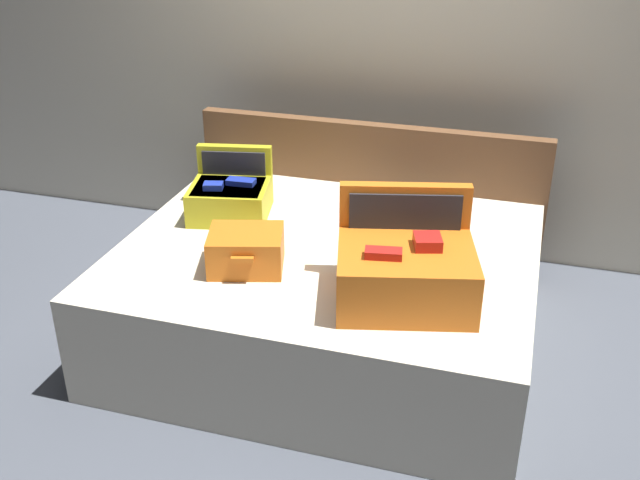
% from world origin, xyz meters
% --- Properties ---
extents(ground_plane, '(12.00, 12.00, 0.00)m').
position_xyz_m(ground_plane, '(0.00, 0.00, 0.00)').
color(ground_plane, '#4C515B').
extents(back_wall, '(8.00, 0.10, 2.60)m').
position_xyz_m(back_wall, '(0.00, 1.65, 1.30)').
color(back_wall, beige).
rests_on(back_wall, ground).
extents(bed, '(1.97, 1.63, 0.54)m').
position_xyz_m(bed, '(0.00, 0.40, 0.27)').
color(bed, beige).
rests_on(bed, ground).
extents(headboard, '(2.01, 0.08, 0.89)m').
position_xyz_m(headboard, '(0.00, 1.25, 0.45)').
color(headboard, brown).
rests_on(headboard, ground).
extents(hard_case_large, '(0.67, 0.61, 0.44)m').
position_xyz_m(hard_case_large, '(0.44, 0.05, 0.68)').
color(hard_case_large, '#D16619').
rests_on(hard_case_large, bed).
extents(hard_case_medium, '(0.46, 0.45, 0.33)m').
position_xyz_m(hard_case_medium, '(-0.59, 0.62, 0.65)').
color(hard_case_medium, gold).
rests_on(hard_case_medium, bed).
extents(hard_case_small, '(0.39, 0.35, 0.18)m').
position_xyz_m(hard_case_small, '(-0.30, 0.10, 0.62)').
color(hard_case_small, '#D16619').
rests_on(hard_case_small, bed).
extents(pillow_near_headboard, '(0.39, 0.25, 0.14)m').
position_xyz_m(pillow_near_headboard, '(0.27, 0.84, 0.61)').
color(pillow_near_headboard, navy).
rests_on(pillow_near_headboard, bed).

